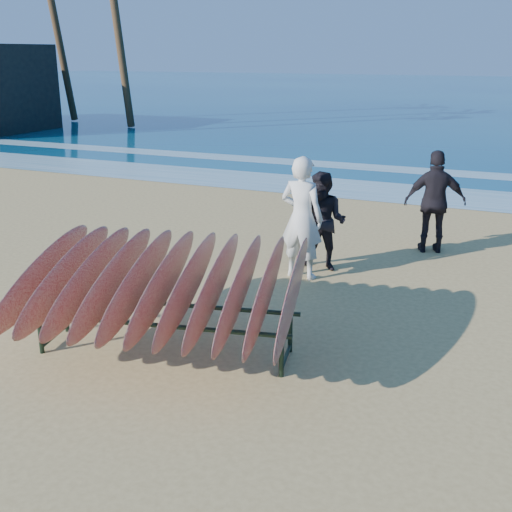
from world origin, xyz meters
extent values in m
plane|color=tan|center=(0.00, 0.00, 0.00)|extent=(120.00, 120.00, 0.00)
plane|color=navy|center=(0.00, 55.00, 0.01)|extent=(160.00, 160.00, 0.00)
plane|color=white|center=(0.00, 10.00, 0.01)|extent=(160.00, 160.00, 0.00)
plane|color=white|center=(0.00, 13.50, 0.01)|extent=(160.00, 160.00, 0.00)
cylinder|color=black|center=(-2.03, -1.09, 0.25)|extent=(0.06, 0.06, 0.50)
cylinder|color=black|center=(0.87, -0.48, 0.25)|extent=(0.06, 0.06, 0.50)
cylinder|color=black|center=(-2.16, -0.45, 0.25)|extent=(0.06, 0.06, 0.50)
cylinder|color=black|center=(0.73, 0.16, 0.25)|extent=(0.06, 0.06, 0.50)
cylinder|color=black|center=(-0.58, -0.78, 0.50)|extent=(3.14, 0.71, 0.06)
cylinder|color=black|center=(-0.72, -0.14, 0.50)|extent=(3.14, 0.71, 0.06)
cylinder|color=black|center=(-2.10, -0.77, 0.08)|extent=(0.18, 0.65, 0.04)
cylinder|color=black|center=(0.80, -0.16, 0.08)|extent=(0.18, 0.65, 0.04)
ellipsoid|color=maroon|center=(-2.17, -0.78, 0.89)|extent=(0.60, 2.57, 1.04)
ellipsoid|color=maroon|center=(-1.86, -0.72, 0.89)|extent=(0.60, 2.57, 1.04)
ellipsoid|color=maroon|center=(-1.56, -0.65, 0.89)|extent=(0.60, 2.57, 1.04)
ellipsoid|color=maroon|center=(-1.26, -0.59, 0.89)|extent=(0.60, 2.57, 1.04)
ellipsoid|color=maroon|center=(-0.95, -0.53, 0.89)|extent=(0.60, 2.57, 1.04)
ellipsoid|color=maroon|center=(-0.65, -0.46, 0.89)|extent=(0.60, 2.57, 1.04)
ellipsoid|color=maroon|center=(-0.34, -0.40, 0.89)|extent=(0.60, 2.57, 1.04)
ellipsoid|color=maroon|center=(-0.04, -0.34, 0.89)|extent=(0.60, 2.57, 1.04)
ellipsoid|color=maroon|center=(0.26, -0.27, 0.89)|extent=(0.60, 2.57, 1.04)
ellipsoid|color=maroon|center=(0.57, -0.21, 0.89)|extent=(0.60, 2.57, 1.04)
ellipsoid|color=maroon|center=(0.87, -0.14, 0.89)|extent=(0.60, 2.57, 1.04)
imported|color=silver|center=(-0.08, 2.81, 0.99)|extent=(0.77, 0.55, 1.98)
imported|color=black|center=(0.11, 3.32, 0.83)|extent=(0.84, 0.67, 1.65)
imported|color=black|center=(1.65, 5.09, 0.93)|extent=(1.18, 0.76, 1.86)
cylinder|color=brown|center=(-15.11, 19.52, 4.59)|extent=(0.36, 1.64, 9.13)
cylinder|color=brown|center=(-19.61, 20.64, 5.04)|extent=(0.36, 2.08, 10.00)
camera|label=1|loc=(3.21, -6.55, 3.51)|focal=45.00mm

